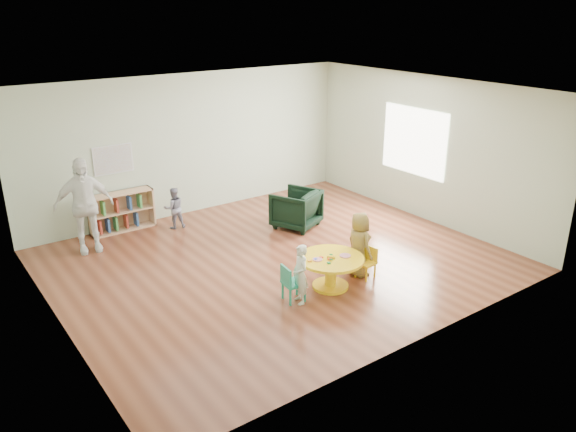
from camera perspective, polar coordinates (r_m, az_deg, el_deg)
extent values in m
plane|color=brown|center=(9.43, -1.04, -4.54)|extent=(7.00, 7.00, 0.00)
cube|color=white|center=(8.62, -1.16, 12.21)|extent=(7.00, 6.00, 0.10)
cube|color=#A6B89E|center=(11.43, -9.80, 7.17)|extent=(7.00, 0.10, 2.80)
cube|color=#A6B89E|center=(6.83, 13.47, -2.54)|extent=(7.00, 0.10, 2.80)
cube|color=#A6B89E|center=(7.61, -23.27, -1.27)|extent=(0.10, 6.00, 2.80)
cube|color=#A6B89E|center=(11.22, 13.83, 6.61)|extent=(0.10, 6.00, 2.80)
cube|color=white|center=(11.37, 12.66, 7.42)|extent=(0.02, 1.60, 1.30)
cylinder|color=yellow|center=(8.52, 4.36, -5.86)|extent=(0.18, 0.18, 0.45)
cylinder|color=yellow|center=(8.61, 4.33, -7.07)|extent=(0.55, 0.55, 0.04)
cylinder|color=yellow|center=(8.41, 4.41, -4.35)|extent=(0.99, 0.99, 0.04)
cylinder|color=#D67C8A|center=(8.31, 3.01, -4.43)|extent=(0.15, 0.15, 0.01)
cylinder|color=#D67C8A|center=(8.46, 5.82, -4.04)|extent=(0.17, 0.17, 0.01)
cylinder|color=yellow|center=(8.36, 4.40, -4.17)|extent=(0.11, 0.12, 0.04)
cylinder|color=#157A3A|center=(8.29, 4.40, -4.42)|extent=(0.05, 0.05, 0.02)
cylinder|color=#157A3A|center=(8.44, 4.40, -3.93)|extent=(0.05, 0.05, 0.02)
cube|color=#F63E17|center=(8.37, 3.39, -4.21)|extent=(0.05, 0.06, 0.02)
cube|color=orange|center=(8.25, 2.21, -4.58)|extent=(0.05, 0.05, 0.02)
cube|color=blue|center=(8.30, 2.83, -4.42)|extent=(0.05, 0.05, 0.02)
cube|color=#157A3A|center=(8.21, 4.17, -4.78)|extent=(0.06, 0.06, 0.02)
cube|color=#F63E17|center=(8.33, 4.23, -4.38)|extent=(0.07, 0.07, 0.02)
cube|color=#1B9673|center=(8.12, 0.58, -6.82)|extent=(0.33, 0.33, 0.04)
cube|color=#1B9673|center=(8.00, -0.22, -6.08)|extent=(0.07, 0.30, 0.26)
cylinder|color=#1B9673|center=(8.23, -0.55, -7.57)|extent=(0.04, 0.04, 0.26)
cylinder|color=#1B9673|center=(8.05, 0.24, -8.28)|extent=(0.04, 0.04, 0.26)
cylinder|color=#1B9673|center=(8.33, 0.91, -7.20)|extent=(0.04, 0.04, 0.26)
cylinder|color=#1B9673|center=(8.15, 1.72, -7.89)|extent=(0.04, 0.04, 0.26)
cube|color=yellow|center=(8.86, 7.89, -4.74)|extent=(0.30, 0.30, 0.04)
cube|color=yellow|center=(8.88, 8.39, -3.74)|extent=(0.07, 0.27, 0.23)
cylinder|color=yellow|center=(8.93, 8.81, -5.51)|extent=(0.03, 0.03, 0.23)
cylinder|color=yellow|center=(9.05, 7.73, -5.09)|extent=(0.03, 0.03, 0.23)
cylinder|color=yellow|center=(8.78, 7.96, -5.95)|extent=(0.03, 0.03, 0.23)
cylinder|color=yellow|center=(8.90, 6.88, -5.52)|extent=(0.03, 0.03, 0.23)
cube|color=tan|center=(10.83, -19.41, -0.19)|extent=(0.03, 0.30, 0.75)
cube|color=tan|center=(11.18, -13.73, 1.07)|extent=(0.03, 0.30, 0.75)
cube|color=tan|center=(11.11, -16.34, -1.29)|extent=(1.20, 0.30, 0.03)
cube|color=tan|center=(10.87, -16.72, 2.22)|extent=(1.20, 0.30, 0.03)
cube|color=tan|center=(10.99, -16.53, 0.45)|extent=(1.14, 0.28, 0.03)
cube|color=tan|center=(11.11, -16.78, 0.65)|extent=(1.20, 0.02, 0.75)
cube|color=#A6392C|center=(10.91, -18.59, -1.03)|extent=(0.04, 0.18, 0.26)
cube|color=#2E5AA2|center=(10.95, -17.85, -0.86)|extent=(0.04, 0.18, 0.26)
cube|color=#489D49|center=(10.99, -17.12, -0.70)|extent=(0.04, 0.18, 0.26)
cube|color=#A6392C|center=(11.05, -16.15, -0.48)|extent=(0.04, 0.18, 0.26)
cube|color=#2E5AA2|center=(11.11, -15.19, -0.26)|extent=(0.04, 0.18, 0.26)
cube|color=#489D49|center=(10.82, -18.30, 0.78)|extent=(0.04, 0.18, 0.26)
cube|color=#A6392C|center=(10.89, -17.06, 1.05)|extent=(0.04, 0.18, 0.26)
cube|color=#2E5AA2|center=(10.97, -15.84, 1.31)|extent=(0.04, 0.18, 0.26)
cube|color=#489D49|center=(11.03, -14.87, 1.52)|extent=(0.04, 0.18, 0.26)
cube|color=silver|center=(10.85, -17.34, 5.51)|extent=(0.74, 0.01, 0.54)
cube|color=#D34B2C|center=(10.84, -17.33, 5.51)|extent=(0.70, 0.00, 0.50)
imported|color=black|center=(10.71, 0.83, 0.74)|extent=(1.04, 1.05, 0.73)
imported|color=white|center=(7.99, 1.26, -5.95)|extent=(0.28, 0.36, 0.89)
imported|color=gold|center=(8.82, 7.24, -2.87)|extent=(0.36, 0.53, 1.04)
imported|color=#1A1A41|center=(10.85, -11.50, 0.80)|extent=(0.44, 0.37, 0.81)
imported|color=white|center=(10.11, -20.03, 1.01)|extent=(1.03, 0.55, 1.66)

